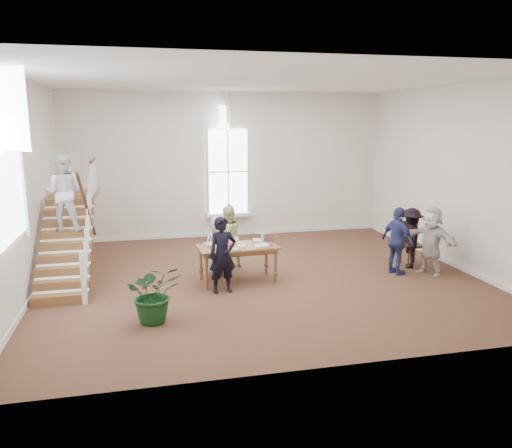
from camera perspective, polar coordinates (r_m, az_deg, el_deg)
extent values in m
plane|color=#4A2B1D|center=(11.86, 0.53, -6.07)|extent=(10.00, 10.00, 0.00)
plane|color=silver|center=(15.76, -3.26, 6.73)|extent=(10.00, 0.00, 10.00)
plane|color=silver|center=(7.13, 8.95, 0.39)|extent=(10.00, 0.00, 10.00)
plane|color=silver|center=(11.33, -24.94, 3.64)|extent=(0.00, 9.00, 9.00)
plane|color=silver|center=(13.44, 21.86, 5.02)|extent=(0.00, 9.00, 9.00)
plane|color=white|center=(11.32, 0.57, 16.15)|extent=(10.00, 10.00, 0.00)
cube|color=white|center=(15.80, -3.09, 1.06)|extent=(1.45, 0.28, 0.10)
plane|color=white|center=(15.72, -3.22, 5.98)|extent=(2.60, 0.00, 2.60)
plane|color=white|center=(15.64, -3.29, 11.82)|extent=(0.60, 0.60, 0.85)
plane|color=white|center=(9.82, -26.54, 4.47)|extent=(0.00, 2.40, 2.40)
plane|color=white|center=(9.77, -27.25, 12.04)|extent=(1.10, 1.10, 1.55)
cube|color=white|center=(16.08, -3.15, -1.08)|extent=(10.00, 0.04, 0.12)
imported|color=pink|center=(15.74, -3.08, 1.76)|extent=(0.17, 0.17, 0.30)
cube|color=brown|center=(10.92, -21.44, -7.97)|extent=(1.10, 0.30, 0.20)
cube|color=brown|center=(11.14, -21.30, -6.49)|extent=(1.10, 0.30, 0.20)
cube|color=brown|center=(11.37, -21.17, -5.07)|extent=(1.10, 0.30, 0.20)
cube|color=brown|center=(11.60, -21.03, -3.70)|extent=(1.10, 0.30, 0.20)
cube|color=brown|center=(11.84, -20.91, -2.38)|extent=(1.10, 0.30, 0.20)
cube|color=brown|center=(12.08, -20.79, -1.12)|extent=(1.10, 0.30, 0.20)
cube|color=brown|center=(12.33, -20.67, 0.09)|extent=(1.10, 0.30, 0.20)
cube|color=brown|center=(12.59, -20.56, 1.25)|extent=(1.10, 0.30, 0.20)
cube|color=brown|center=(12.85, -20.46, 2.37)|extent=(1.10, 0.30, 0.20)
cube|color=brown|center=(13.73, -20.00, 3.13)|extent=(1.10, 1.20, 0.12)
cube|color=white|center=(10.57, -19.11, -5.87)|extent=(0.10, 0.10, 1.10)
cylinder|color=black|center=(11.61, -18.78, 1.79)|extent=(0.07, 2.74, 1.86)
imported|color=silver|center=(11.92, -21.13, 3.39)|extent=(0.94, 0.79, 1.72)
cube|color=brown|center=(11.35, -2.11, -2.64)|extent=(1.84, 1.00, 0.05)
cube|color=brown|center=(11.37, -2.11, -3.01)|extent=(1.71, 0.87, 0.10)
cylinder|color=brown|center=(10.97, -5.69, -5.50)|extent=(0.07, 0.07, 0.79)
cylinder|color=brown|center=(11.35, 2.24, -4.85)|extent=(0.07, 0.07, 0.79)
cylinder|color=brown|center=(11.63, -6.32, -4.51)|extent=(0.07, 0.07, 0.79)
cylinder|color=brown|center=(11.99, 1.19, -3.94)|extent=(0.07, 0.07, 0.79)
cube|color=silver|center=(11.50, -4.48, -2.19)|extent=(0.28, 0.27, 0.06)
cube|color=beige|center=(11.70, 0.05, -1.92)|extent=(0.19, 0.29, 0.05)
cube|color=tan|center=(11.40, -5.24, -2.34)|extent=(0.30, 0.34, 0.05)
cube|color=silver|center=(11.25, 0.91, -2.48)|extent=(0.22, 0.31, 0.06)
cube|color=#4C5972|center=(10.93, -4.00, -2.95)|extent=(0.25, 0.20, 0.05)
cube|color=maroon|center=(11.35, -3.19, -2.37)|extent=(0.27, 0.26, 0.05)
cube|color=white|center=(11.24, -1.66, -2.54)|extent=(0.20, 0.22, 0.04)
cube|color=#BFB299|center=(11.03, -2.43, -2.87)|extent=(0.21, 0.26, 0.02)
cube|color=silver|center=(11.32, -4.26, -2.44)|extent=(0.26, 0.30, 0.05)
cube|color=beige|center=(11.79, 0.88, -1.88)|extent=(0.19, 0.25, 0.03)
cube|color=tan|center=(11.54, -4.46, -2.21)|extent=(0.27, 0.27, 0.03)
cube|color=silver|center=(11.19, 0.25, -2.60)|extent=(0.19, 0.23, 0.04)
cube|color=#4C5972|center=(11.44, 1.36, -2.27)|extent=(0.24, 0.26, 0.04)
cube|color=maroon|center=(11.48, -3.34, -2.28)|extent=(0.26, 0.28, 0.03)
cube|color=white|center=(11.30, 0.29, -2.50)|extent=(0.19, 0.21, 0.03)
cube|color=#BFB299|center=(11.70, 0.80, -1.96)|extent=(0.25, 0.24, 0.04)
imported|color=black|center=(10.65, -3.84, -3.56)|extent=(0.66, 0.49, 1.65)
imported|color=#BCB6AE|center=(11.89, -4.31, -2.46)|extent=(0.75, 0.53, 1.44)
imported|color=#DDD48A|center=(12.40, -3.29, -1.54)|extent=(0.94, 0.86, 1.57)
imported|color=navy|center=(12.35, 15.88, -1.88)|extent=(0.66, 1.03, 1.64)
imported|color=black|center=(13.03, 17.24, -1.52)|extent=(1.00, 1.13, 1.52)
imported|color=beige|center=(12.56, 19.36, -1.83)|extent=(1.10, 1.59, 1.65)
imported|color=#113513|center=(9.35, -11.56, -7.75)|extent=(1.08, 0.97, 1.10)
cube|color=black|center=(13.30, 17.43, -2.34)|extent=(0.49, 0.49, 0.06)
cube|color=black|center=(13.42, 17.05, -0.84)|extent=(0.48, 0.05, 0.57)
cylinder|color=black|center=(13.11, 17.03, -3.71)|extent=(0.04, 0.04, 0.50)
cylinder|color=black|center=(13.30, 18.50, -3.58)|extent=(0.04, 0.04, 0.50)
cylinder|color=black|center=(13.44, 16.23, -3.28)|extent=(0.04, 0.04, 0.50)
cylinder|color=black|center=(13.63, 17.67, -3.17)|extent=(0.04, 0.04, 0.50)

